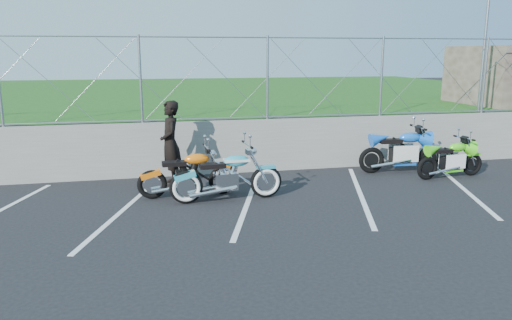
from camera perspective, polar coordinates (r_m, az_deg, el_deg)
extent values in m
plane|color=black|center=(9.06, 0.41, -6.49)|extent=(90.00, 90.00, 0.00)
cube|color=slate|center=(12.23, -3.28, 1.56)|extent=(30.00, 0.22, 1.30)
cube|color=#194612|center=(22.06, -7.55, 6.23)|extent=(30.00, 20.00, 1.30)
cylinder|color=gray|center=(12.02, -3.43, 13.83)|extent=(28.00, 0.03, 0.03)
cylinder|color=gray|center=(12.12, -3.32, 4.81)|extent=(28.00, 0.03, 0.03)
cylinder|color=gray|center=(15.29, 24.55, 10.74)|extent=(0.08, 0.08, 3.00)
cube|color=silver|center=(9.81, -14.81, -5.42)|extent=(1.49, 4.31, 0.01)
cube|color=silver|center=(9.99, -0.88, -4.68)|extent=(1.49, 4.31, 0.01)
cube|color=silver|center=(10.71, 11.82, -3.77)|extent=(1.49, 4.31, 0.01)
cube|color=silver|center=(11.89, 22.43, -2.86)|extent=(1.49, 4.31, 0.01)
torus|color=black|center=(9.82, -7.98, -3.11)|extent=(0.66, 0.14, 0.66)
torus|color=black|center=(10.14, 1.14, -2.50)|extent=(0.66, 0.14, 0.66)
cube|color=silver|center=(9.93, -3.47, -2.43)|extent=(0.47, 0.30, 0.34)
ellipsoid|color=#2EA2BB|center=(9.88, -2.25, -0.10)|extent=(0.54, 0.27, 0.23)
cube|color=black|center=(9.80, -4.98, -0.66)|extent=(0.51, 0.26, 0.09)
cube|color=#2EA2BB|center=(10.07, 1.15, -0.79)|extent=(0.39, 0.17, 0.06)
cylinder|color=silver|center=(9.87, -1.00, 1.78)|extent=(0.06, 0.72, 0.03)
torus|color=black|center=(10.27, -11.79, -2.75)|extent=(0.60, 0.13, 0.60)
torus|color=black|center=(10.43, -3.82, -2.28)|extent=(0.60, 0.13, 0.60)
cube|color=black|center=(10.30, -7.89, -2.06)|extent=(0.45, 0.29, 0.33)
ellipsoid|color=orange|center=(10.24, -6.78, 0.11)|extent=(0.52, 0.26, 0.22)
cube|color=black|center=(10.20, -9.34, -0.41)|extent=(0.49, 0.25, 0.09)
cube|color=orange|center=(10.37, -3.85, -0.78)|extent=(0.37, 0.16, 0.06)
cylinder|color=silver|center=(10.22, -5.67, 1.45)|extent=(0.05, 0.70, 0.03)
torus|color=black|center=(12.23, 18.98, -0.91)|extent=(0.55, 0.15, 0.54)
torus|color=black|center=(13.04, 23.47, -0.47)|extent=(0.55, 0.15, 0.54)
cube|color=black|center=(12.59, 21.27, -0.29)|extent=(0.44, 0.29, 0.31)
ellipsoid|color=#51E41C|center=(12.65, 22.08, 1.37)|extent=(0.50, 0.27, 0.21)
cube|color=black|center=(12.39, 20.53, 0.98)|extent=(0.47, 0.26, 0.08)
cube|color=#51E41C|center=(12.99, 23.56, 0.62)|extent=(0.36, 0.17, 0.05)
cylinder|color=silver|center=(12.72, 22.69, 2.33)|extent=(0.09, 0.65, 0.03)
torus|color=black|center=(12.52, 13.05, -0.02)|extent=(0.65, 0.16, 0.64)
torus|color=black|center=(13.15, 19.24, 0.19)|extent=(0.65, 0.16, 0.64)
cube|color=black|center=(12.78, 16.17, 0.55)|extent=(0.51, 0.33, 0.36)
ellipsoid|color=blue|center=(12.81, 17.24, 2.46)|extent=(0.58, 0.30, 0.25)
cube|color=black|center=(12.61, 15.11, 2.10)|extent=(0.55, 0.29, 0.10)
cube|color=blue|center=(13.09, 19.33, 1.48)|extent=(0.42, 0.19, 0.06)
cylinder|color=silver|center=(12.85, 18.06, 3.57)|extent=(0.08, 0.77, 0.03)
imported|color=black|center=(11.18, -9.76, 1.90)|extent=(0.50, 0.72, 1.88)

